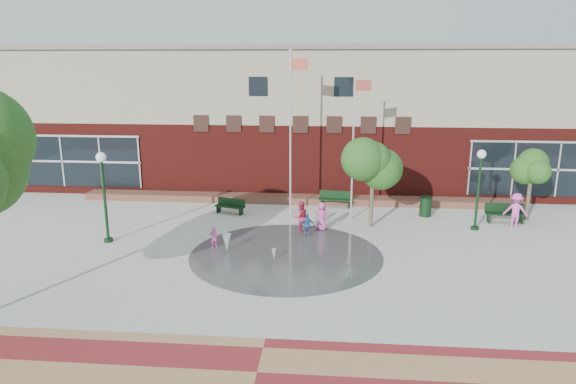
# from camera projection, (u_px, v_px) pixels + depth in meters

# --- Properties ---
(ground) EXTENTS (120.00, 120.00, 0.00)m
(ground) POSITION_uv_depth(u_px,v_px,m) (279.00, 284.00, 19.51)
(ground) COLOR #666056
(ground) RESTS_ON ground
(plaza_concrete) EXTENTS (46.00, 18.00, 0.01)m
(plaza_concrete) POSITION_uv_depth(u_px,v_px,m) (288.00, 247.00, 23.37)
(plaza_concrete) COLOR #A8A8A0
(plaza_concrete) RESTS_ON ground
(splash_pad) EXTENTS (8.40, 8.40, 0.01)m
(splash_pad) POSITION_uv_depth(u_px,v_px,m) (286.00, 255.00, 22.40)
(splash_pad) COLOR #383A3D
(splash_pad) RESTS_ON ground
(library_building) EXTENTS (44.40, 10.40, 9.20)m
(library_building) POSITION_uv_depth(u_px,v_px,m) (305.00, 115.00, 35.23)
(library_building) COLOR #571511
(library_building) RESTS_ON ground
(flower_bed) EXTENTS (26.00, 1.20, 0.40)m
(flower_bed) POSITION_uv_depth(u_px,v_px,m) (299.00, 203.00, 30.70)
(flower_bed) COLOR maroon
(flower_bed) RESTS_ON ground
(flagpole_left) EXTENTS (1.00, 0.39, 8.84)m
(flagpole_left) POSITION_uv_depth(u_px,v_px,m) (291.00, 125.00, 27.22)
(flagpole_left) COLOR silver
(flagpole_left) RESTS_ON ground
(flagpole_right) EXTENTS (0.92, 0.35, 7.76)m
(flagpole_right) POSITION_uv_depth(u_px,v_px,m) (354.00, 139.00, 26.45)
(flagpole_right) COLOR silver
(flagpole_right) RESTS_ON ground
(lamp_left) EXTENTS (0.45, 0.45, 4.27)m
(lamp_left) POSITION_uv_depth(u_px,v_px,m) (104.00, 187.00, 23.40)
(lamp_left) COLOR black
(lamp_left) RESTS_ON ground
(lamp_right) EXTENTS (0.43, 0.43, 4.07)m
(lamp_right) POSITION_uv_depth(u_px,v_px,m) (479.00, 181.00, 25.15)
(lamp_right) COLOR black
(lamp_right) RESTS_ON ground
(bench_left) EXTENTS (1.77, 0.99, 0.86)m
(bench_left) POSITION_uv_depth(u_px,v_px,m) (230.00, 209.00, 28.40)
(bench_left) COLOR black
(bench_left) RESTS_ON ground
(bench_mid) EXTENTS (1.93, 0.74, 0.94)m
(bench_mid) POSITION_uv_depth(u_px,v_px,m) (335.00, 202.00, 29.70)
(bench_mid) COLOR black
(bench_mid) RESTS_ON ground
(bench_right) EXTENTS (2.01, 0.60, 1.00)m
(bench_right) POSITION_uv_depth(u_px,v_px,m) (505.00, 217.00, 26.81)
(bench_right) COLOR black
(bench_right) RESTS_ON ground
(trash_can) EXTENTS (0.68, 0.68, 1.11)m
(trash_can) POSITION_uv_depth(u_px,v_px,m) (426.00, 206.00, 27.90)
(trash_can) COLOR black
(trash_can) RESTS_ON ground
(tree_mid) EXTENTS (2.75, 2.75, 4.64)m
(tree_mid) POSITION_uv_depth(u_px,v_px,m) (373.00, 162.00, 25.42)
(tree_mid) COLOR #473C2C
(tree_mid) RESTS_ON ground
(tree_small_right) EXTENTS (2.13, 2.13, 3.64)m
(tree_small_right) POSITION_uv_depth(u_px,v_px,m) (532.00, 172.00, 26.66)
(tree_small_right) COLOR #473C2C
(tree_small_right) RESTS_ON ground
(water_jet_a) EXTENTS (0.40, 0.40, 0.77)m
(water_jet_a) POSITION_uv_depth(u_px,v_px,m) (227.00, 251.00, 22.85)
(water_jet_a) COLOR white
(water_jet_a) RESTS_ON ground
(water_jet_b) EXTENTS (0.21, 0.21, 0.47)m
(water_jet_b) POSITION_uv_depth(u_px,v_px,m) (274.00, 260.00, 21.86)
(water_jet_b) COLOR white
(water_jet_b) RESTS_ON ground
(child_splash) EXTENTS (0.44, 0.35, 1.04)m
(child_splash) POSITION_uv_depth(u_px,v_px,m) (214.00, 237.00, 23.10)
(child_splash) COLOR #D84A9E
(child_splash) RESTS_ON ground
(adult_red) EXTENTS (0.94, 0.85, 1.59)m
(adult_red) POSITION_uv_depth(u_px,v_px,m) (301.00, 217.00, 25.18)
(adult_red) COLOR #BD233F
(adult_red) RESTS_ON ground
(adult_pink) EXTENTS (0.83, 0.68, 1.45)m
(adult_pink) POSITION_uv_depth(u_px,v_px,m) (322.00, 216.00, 25.54)
(adult_pink) COLOR #CA4694
(adult_pink) RESTS_ON ground
(child_blue) EXTENTS (0.71, 0.34, 1.17)m
(child_blue) POSITION_uv_depth(u_px,v_px,m) (307.00, 225.00, 24.61)
(child_blue) COLOR #2C5FA6
(child_blue) RESTS_ON ground
(person_bench) EXTENTS (1.31, 1.00, 1.79)m
(person_bench) POSITION_uv_depth(u_px,v_px,m) (516.00, 210.00, 25.95)
(person_bench) COLOR #E04BB8
(person_bench) RESTS_ON ground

